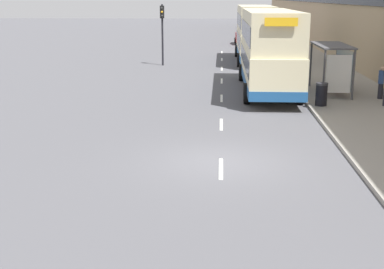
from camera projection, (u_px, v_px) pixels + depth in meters
name	position (u px, v px, depth m)	size (l,w,h in m)	color
ground_plane	(221.00, 162.00, 16.64)	(220.00, 220.00, 0.00)	#515156
pavement	(287.00, 47.00, 53.49)	(5.00, 93.00, 0.14)	gray
lane_mark_0	(221.00, 169.00, 15.96)	(0.12, 2.00, 0.01)	silver
lane_mark_1	(221.00, 124.00, 21.48)	(0.12, 2.00, 0.01)	silver
lane_mark_2	(222.00, 98.00, 27.00)	(0.12, 2.00, 0.01)	silver
lane_mark_3	(222.00, 81.00, 32.51)	(0.12, 2.00, 0.01)	silver
lane_mark_4	(222.00, 69.00, 38.03)	(0.12, 2.00, 0.01)	silver
lane_mark_5	(222.00, 59.00, 43.54)	(0.12, 2.00, 0.01)	silver
lane_mark_6	(222.00, 52.00, 49.06)	(0.12, 2.00, 0.01)	silver
bus_shelter	(336.00, 60.00, 27.05)	(1.60, 4.20, 2.48)	#4C4C51
double_decker_bus_near	(269.00, 49.00, 28.35)	(2.85, 11.17, 4.30)	beige
double_decker_bus_ahead	(255.00, 32.00, 41.47)	(2.85, 10.39, 4.30)	beige
car_0	(244.00, 36.00, 57.48)	(2.03, 3.85, 1.77)	maroon
pedestrian_at_shelter	(344.00, 66.00, 30.96)	(0.36, 0.36, 1.81)	#23232D
pedestrian_1	(381.00, 82.00, 25.95)	(0.31, 0.31, 1.58)	#23232D
litter_bin	(321.00, 94.00, 24.36)	(0.55, 0.55, 1.05)	black
traffic_light_far_kerb	(162.00, 24.00, 39.12)	(0.30, 0.32, 4.44)	black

